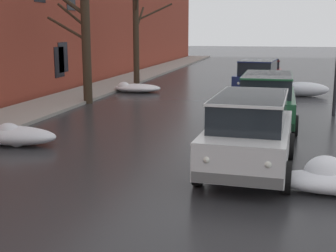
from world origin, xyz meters
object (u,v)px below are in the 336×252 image
at_px(suv_white_approaching_near_lane, 250,130).
at_px(suv_darkblue_parked_kerbside_mid, 258,76).
at_px(suv_green_parked_kerbside_close, 267,98).
at_px(bare_tree_mid_block, 84,38).
at_px(bare_tree_far_down_block, 137,34).
at_px(sedan_maroon_parked_far_down_block, 267,70).

xyz_separation_m(suv_white_approaching_near_lane, suv_darkblue_parked_kerbside_mid, (-0.42, 13.54, -0.00)).
height_order(suv_green_parked_kerbside_close, suv_darkblue_parked_kerbside_mid, same).
height_order(bare_tree_mid_block, suv_green_parked_kerbside_close, bare_tree_mid_block).
bearing_deg(suv_white_approaching_near_lane, bare_tree_far_down_block, 115.22).
relative_size(bare_tree_far_down_block, suv_green_parked_kerbside_close, 1.20).
height_order(suv_white_approaching_near_lane, suv_darkblue_parked_kerbside_mid, same).
distance_m(suv_white_approaching_near_lane, sedan_maroon_parked_far_down_block, 20.59).
bearing_deg(sedan_maroon_parked_far_down_block, suv_green_parked_kerbside_close, -88.68).
height_order(suv_white_approaching_near_lane, suv_green_parked_kerbside_close, same).
distance_m(suv_white_approaching_near_lane, suv_darkblue_parked_kerbside_mid, 13.55).
relative_size(bare_tree_far_down_block, suv_white_approaching_near_lane, 1.29).
relative_size(suv_green_parked_kerbside_close, sedan_maroon_parked_far_down_block, 1.15).
bearing_deg(sedan_maroon_parked_far_down_block, bare_tree_far_down_block, -152.93).
relative_size(bare_tree_far_down_block, sedan_maroon_parked_far_down_block, 1.38).
xyz_separation_m(suv_white_approaching_near_lane, suv_green_parked_kerbside_close, (0.25, 5.61, 0.00)).
height_order(bare_tree_mid_block, suv_darkblue_parked_kerbside_mid, bare_tree_mid_block).
distance_m(suv_white_approaching_near_lane, suv_green_parked_kerbside_close, 5.61).
bearing_deg(suv_darkblue_parked_kerbside_mid, sedan_maroon_parked_far_down_block, 87.30).
bearing_deg(sedan_maroon_parked_far_down_block, suv_white_approaching_near_lane, -89.75).
bearing_deg(bare_tree_mid_block, sedan_maroon_parked_far_down_block, 55.63).
bearing_deg(suv_white_approaching_near_lane, bare_tree_mid_block, 131.59).
distance_m(suv_darkblue_parked_kerbside_mid, sedan_maroon_parked_far_down_block, 7.06).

